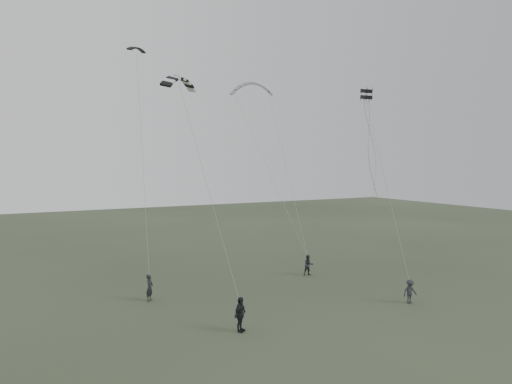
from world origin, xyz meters
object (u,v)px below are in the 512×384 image
flyer_center (240,314)px  kite_box (366,94)px  kite_dark_small (136,48)px  flyer_far (410,291)px  kite_pale_large (252,84)px  flyer_right (308,265)px  flyer_left (150,288)px  kite_striped (179,78)px

flyer_center → kite_box: (12.31, 4.22, 13.15)m
kite_dark_small → flyer_center: bearing=-111.6°
flyer_far → kite_pale_large: 23.71m
flyer_right → kite_pale_large: bearing=113.9°
flyer_left → kite_striped: bearing=-99.2°
flyer_far → kite_dark_small: 26.50m
flyer_center → flyer_right: bearing=5.0°
flyer_left → kite_pale_large: (12.47, 8.98, 15.53)m
flyer_right → kite_pale_large: size_ratio=0.42×
kite_striped → kite_box: bearing=-41.9°
flyer_left → kite_dark_small: size_ratio=1.14×
flyer_right → flyer_far: bearing=-65.0°
flyer_far → flyer_center: bearing=-175.3°
kite_dark_small → kite_pale_large: size_ratio=0.39×
flyer_right → kite_pale_large: kite_pale_large is taller
flyer_right → flyer_far: size_ratio=1.06×
flyer_left → kite_dark_small: (1.01, 6.10, 17.01)m
kite_striped → flyer_center: bearing=-113.1°
flyer_right → kite_dark_small: kite_dark_small is taller
flyer_far → flyer_right: bearing=104.9°
flyer_left → kite_dark_small: kite_dark_small is taller
flyer_left → flyer_far: 17.18m
kite_box → kite_striped: bearing=177.2°
flyer_far → kite_pale_large: (-2.34, 17.68, 15.62)m
flyer_center → kite_dark_small: kite_dark_small is taller
kite_striped → kite_box: (13.39, -2.15, -0.45)m
flyer_left → kite_box: 20.35m
flyer_center → flyer_far: bearing=-37.6°
flyer_center → kite_striped: kite_striped is taller
kite_dark_small → kite_box: (13.92, -10.12, -3.79)m
flyer_right → flyer_far: 9.80m
flyer_left → flyer_far: (14.81, -8.70, -0.09)m
flyer_right → kite_pale_large: 17.52m
kite_pale_large → kite_striped: bearing=-114.6°
flyer_center → kite_pale_large: kite_pale_large is taller
kite_striped → flyer_far: bearing=-59.9°
flyer_left → flyer_center: (2.62, -8.25, 0.08)m
flyer_center → flyer_far: size_ratio=1.22×
flyer_right → flyer_center: size_ratio=0.87×
flyer_right → kite_dark_small: size_ratio=1.08×
flyer_far → kite_pale_large: size_ratio=0.40×
kite_dark_small → flyer_right: bearing=-50.3°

